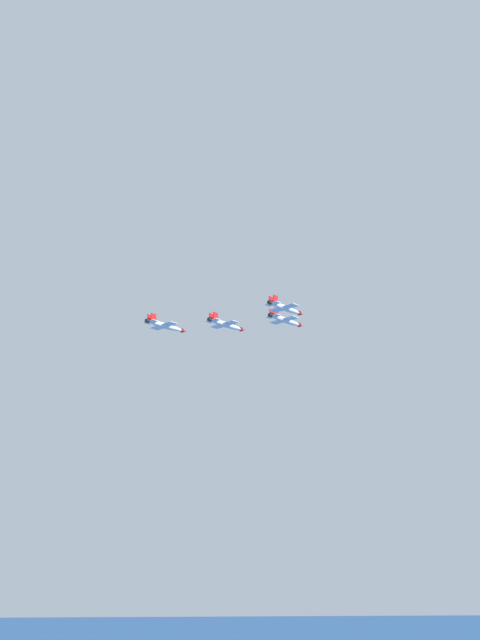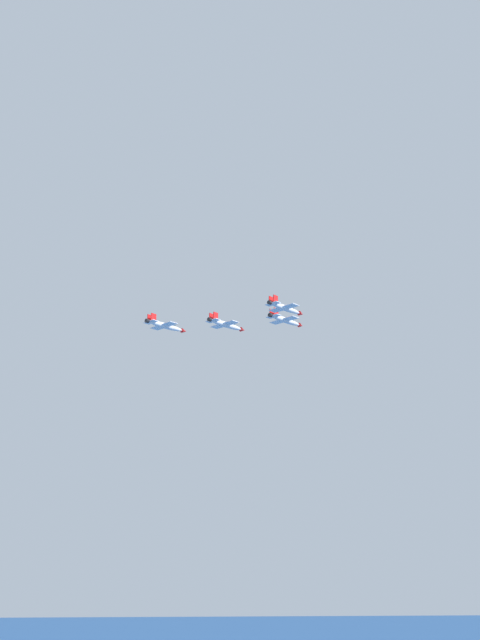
# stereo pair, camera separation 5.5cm
# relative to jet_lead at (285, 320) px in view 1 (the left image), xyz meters

# --- Properties ---
(jet_lead) EXTENTS (15.01, 15.87, 4.06)m
(jet_lead) POSITION_rel_jet_lead_xyz_m (0.00, 0.00, 0.00)
(jet_lead) COLOR white
(jet_left_wingman) EXTENTS (15.11, 15.78, 4.06)m
(jet_left_wingman) POSITION_rel_jet_lead_xyz_m (-0.79, 22.34, -2.41)
(jet_left_wingman) COLOR white
(jet_right_wingman) EXTENTS (14.27, 15.04, 3.85)m
(jet_right_wingman) POSITION_rel_jet_lead_xyz_m (-22.17, 2.82, -2.77)
(jet_right_wingman) COLOR white
(jet_left_outer) EXTENTS (14.89, 16.00, 4.06)m
(jet_left_outer) POSITION_rel_jet_lead_xyz_m (-1.58, 44.67, -3.57)
(jet_left_outer) COLOR white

